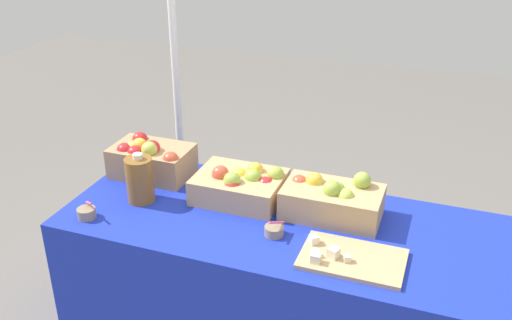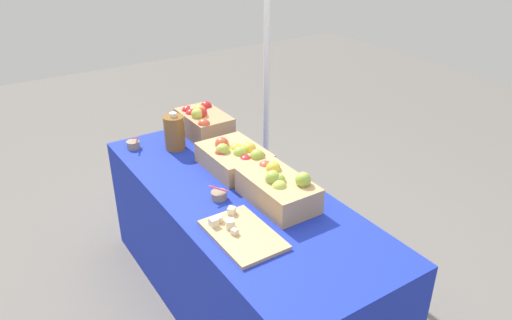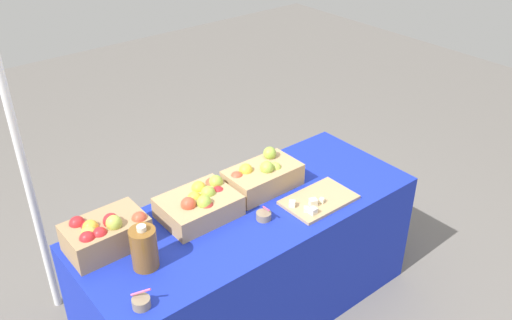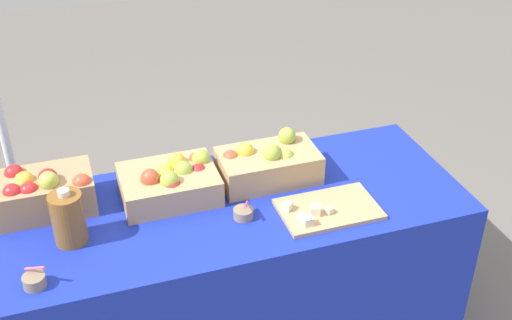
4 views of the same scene
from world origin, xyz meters
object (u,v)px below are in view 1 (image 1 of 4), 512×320
object	(u,v)px
apple_crate_left	(150,158)
sample_bowl_near	(273,230)
apple_crate_right	(332,200)
sample_bowl_mid	(87,213)
cider_jug	(140,179)
cutting_board_front	(350,258)
apple_crate_middle	(242,185)
tent_pole	(177,89)

from	to	relation	value
apple_crate_left	sample_bowl_near	size ratio (longest dim) A/B	4.13
apple_crate_right	sample_bowl_near	size ratio (longest dim) A/B	4.55
apple_crate_right	sample_bowl_mid	bearing A→B (deg)	-158.80
apple_crate_left	cider_jug	bearing A→B (deg)	-70.80
cutting_board_front	cider_jug	distance (m)	1.00
apple_crate_middle	cider_jug	world-z (taller)	cider_jug
tent_pole	cider_jug	bearing A→B (deg)	-74.33
sample_bowl_near	tent_pole	distance (m)	1.27
cider_jug	apple_crate_middle	bearing A→B (deg)	22.13
apple_crate_left	apple_crate_right	size ratio (longest dim) A/B	0.91
apple_crate_right	cutting_board_front	size ratio (longest dim) A/B	1.06
cutting_board_front	sample_bowl_mid	xyz separation A→B (m)	(-1.12, -0.08, 0.01)
apple_crate_left	cutting_board_front	bearing A→B (deg)	-19.17
apple_crate_right	cutting_board_front	world-z (taller)	apple_crate_right
tent_pole	apple_crate_left	bearing A→B (deg)	-75.76
apple_crate_right	sample_bowl_near	xyz separation A→B (m)	(-0.19, -0.23, -0.06)
apple_crate_left	apple_crate_right	distance (m)	0.92
sample_bowl_mid	cider_jug	distance (m)	0.27
cutting_board_front	cider_jug	bearing A→B (deg)	172.16
apple_crate_middle	sample_bowl_mid	size ratio (longest dim) A/B	4.32
sample_bowl_mid	cider_jug	xyz separation A→B (m)	(0.14, 0.21, 0.08)
sample_bowl_near	sample_bowl_mid	distance (m)	0.81
apple_crate_right	tent_pole	size ratio (longest dim) A/B	0.21
apple_crate_left	sample_bowl_near	distance (m)	0.80
sample_bowl_near	sample_bowl_mid	world-z (taller)	same
apple_crate_right	cider_jug	distance (m)	0.85
cutting_board_front	sample_bowl_mid	world-z (taller)	sample_bowl_mid
cutting_board_front	sample_bowl_near	size ratio (longest dim) A/B	4.28
sample_bowl_near	cider_jug	bearing A→B (deg)	174.22
apple_crate_left	sample_bowl_near	world-z (taller)	apple_crate_left
sample_bowl_mid	sample_bowl_near	bearing A→B (deg)	10.59
apple_crate_right	cutting_board_front	xyz separation A→B (m)	(0.14, -0.30, -0.07)
sample_bowl_mid	cider_jug	size ratio (longest dim) A/B	0.39
cutting_board_front	cider_jug	xyz separation A→B (m)	(-0.98, 0.14, 0.09)
apple_crate_left	cutting_board_front	size ratio (longest dim) A/B	0.96
apple_crate_right	apple_crate_left	bearing A→B (deg)	175.72
apple_crate_middle	cider_jug	size ratio (longest dim) A/B	1.69
apple_crate_middle	tent_pole	bearing A→B (deg)	134.97
apple_crate_left	tent_pole	xyz separation A→B (m)	(-0.15, 0.59, 0.15)
sample_bowl_mid	cutting_board_front	bearing A→B (deg)	4.02
apple_crate_left	apple_crate_right	xyz separation A→B (m)	(0.92, -0.07, -0.01)
apple_crate_right	cider_jug	world-z (taller)	cider_jug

